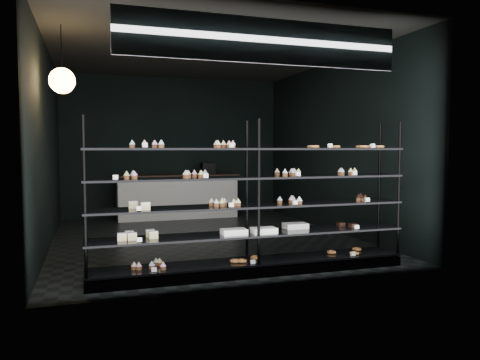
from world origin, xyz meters
The scene contains 5 objects.
room centered at (0.00, 0.00, 1.60)m, with size 5.01×6.01×3.20m.
display_shelf centered at (0.01, -2.45, 0.63)m, with size 4.00×0.50×1.91m.
signage centered at (0.00, -2.93, 2.75)m, with size 3.30×0.05×0.50m.
pendant_lamp centered at (-2.20, -1.23, 2.45)m, with size 0.34×0.34×0.90m.
service_counter centered at (0.00, 2.50, 0.50)m, with size 2.74×0.65×1.23m.
Camera 1 is at (-1.88, -7.87, 1.55)m, focal length 35.00 mm.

